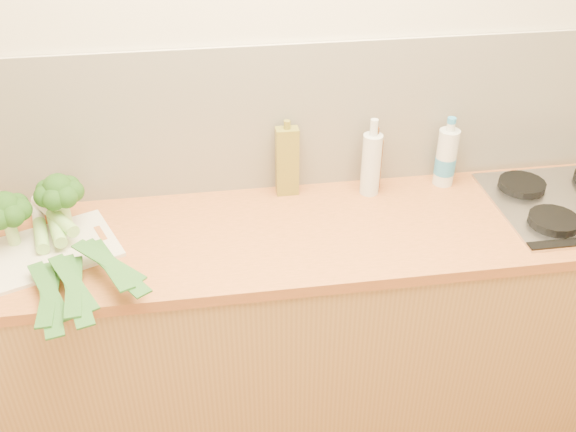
% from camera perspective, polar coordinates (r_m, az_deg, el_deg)
% --- Properties ---
extents(room_shell, '(3.50, 3.50, 3.50)m').
position_cam_1_polar(room_shell, '(2.28, -0.57, 8.59)').
color(room_shell, beige).
rests_on(room_shell, ground).
extents(counter, '(3.20, 0.62, 0.90)m').
position_cam_1_polar(counter, '(2.45, 0.48, -9.79)').
color(counter, '#B2844A').
rests_on(counter, ground).
extents(chopping_board, '(0.48, 0.43, 0.01)m').
position_cam_1_polar(chopping_board, '(2.20, -20.36, -2.86)').
color(chopping_board, beige).
rests_on(chopping_board, counter).
extents(broccoli_left, '(0.16, 0.16, 0.19)m').
position_cam_1_polar(broccoli_left, '(2.20, -23.81, 0.45)').
color(broccoli_left, '#9CC271').
rests_on(broccoli_left, chopping_board).
extents(broccoli_right, '(0.16, 0.16, 0.20)m').
position_cam_1_polar(broccoli_right, '(2.21, -19.69, 1.98)').
color(broccoli_right, '#9CC271').
rests_on(broccoli_right, chopping_board).
extents(leek_front, '(0.22, 0.71, 0.04)m').
position_cam_1_polar(leek_front, '(2.17, -20.97, -2.59)').
color(leek_front, white).
rests_on(leek_front, chopping_board).
extents(leek_mid, '(0.25, 0.69, 0.04)m').
position_cam_1_polar(leek_mid, '(2.14, -19.58, -2.12)').
color(leek_mid, white).
rests_on(leek_mid, chopping_board).
extents(leek_back, '(0.42, 0.59, 0.04)m').
position_cam_1_polar(leek_back, '(2.14, -18.53, -1.33)').
color(leek_back, white).
rests_on(leek_back, chopping_board).
extents(oil_tin, '(0.08, 0.05, 0.29)m').
position_cam_1_polar(oil_tin, '(2.30, -0.08, 4.92)').
color(oil_tin, olive).
rests_on(oil_tin, counter).
extents(glass_bottle, '(0.07, 0.07, 0.29)m').
position_cam_1_polar(glass_bottle, '(2.33, 7.40, 4.69)').
color(glass_bottle, silver).
rests_on(glass_bottle, counter).
extents(amber_bottle, '(0.06, 0.06, 0.25)m').
position_cam_1_polar(amber_bottle, '(2.35, 7.55, 4.55)').
color(amber_bottle, '#5F3112').
rests_on(amber_bottle, counter).
extents(water_bottle, '(0.08, 0.08, 0.25)m').
position_cam_1_polar(water_bottle, '(2.44, 13.86, 4.97)').
color(water_bottle, silver).
rests_on(water_bottle, counter).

